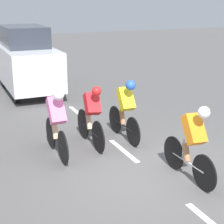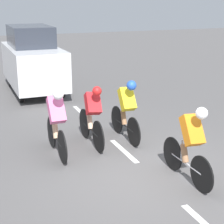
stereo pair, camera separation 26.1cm
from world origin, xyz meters
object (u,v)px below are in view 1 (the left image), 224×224
object	(u,v)px
cyclist_orange	(192,141)
support_car	(27,60)
cyclist_red	(92,115)
cyclist_pink	(57,121)
cyclist_yellow	(125,108)

from	to	relation	value
cyclist_orange	support_car	xyz separation A→B (m)	(1.33, -8.22, 0.37)
cyclist_red	cyclist_pink	xyz separation A→B (m)	(0.90, 0.30, 0.07)
cyclist_pink	cyclist_yellow	distance (m)	1.80
cyclist_red	cyclist_pink	world-z (taller)	cyclist_pink
cyclist_red	cyclist_pink	distance (m)	0.95
cyclist_orange	support_car	distance (m)	8.33
cyclist_pink	support_car	distance (m)	6.17
cyclist_pink	support_car	bearing A→B (deg)	-95.97
cyclist_pink	cyclist_red	bearing A→B (deg)	-161.92
cyclist_red	support_car	distance (m)	5.85
cyclist_orange	cyclist_pink	bearing A→B (deg)	-46.66
cyclist_orange	support_car	size ratio (longest dim) A/B	0.40
cyclist_red	support_car	world-z (taller)	support_car
cyclist_red	cyclist_yellow	world-z (taller)	cyclist_yellow
cyclist_orange	cyclist_pink	size ratio (longest dim) A/B	0.98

